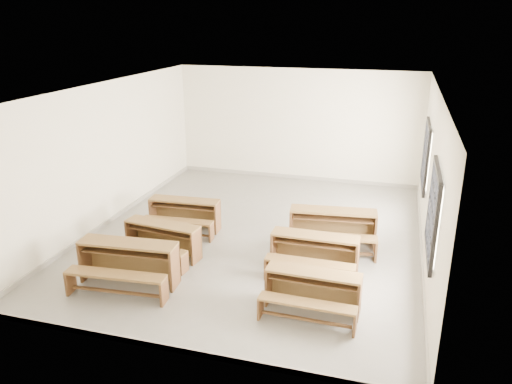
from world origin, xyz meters
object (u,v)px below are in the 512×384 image
(desk_set_3, at_px, (312,289))
(desk_set_4, at_px, (314,251))
(desk_set_2, at_px, (184,212))
(desk_set_5, at_px, (333,226))
(desk_set_0, at_px, (128,260))
(desk_set_1, at_px, (162,238))

(desk_set_3, relative_size, desk_set_4, 0.96)
(desk_set_2, height_order, desk_set_3, desk_set_2)
(desk_set_2, relative_size, desk_set_4, 1.00)
(desk_set_3, bearing_deg, desk_set_5, 92.08)
(desk_set_0, relative_size, desk_set_4, 1.12)
(desk_set_2, distance_m, desk_set_5, 3.31)
(desk_set_1, bearing_deg, desk_set_0, -87.59)
(desk_set_2, relative_size, desk_set_5, 0.87)
(desk_set_2, height_order, desk_set_4, desk_set_4)
(desk_set_2, xyz_separation_m, desk_set_5, (3.31, 0.05, 0.05))
(desk_set_3, bearing_deg, desk_set_4, 100.21)
(desk_set_2, xyz_separation_m, desk_set_3, (3.33, -2.47, -0.01))
(desk_set_5, bearing_deg, desk_set_2, 174.47)
(desk_set_4, height_order, desk_set_5, desk_set_5)
(desk_set_1, relative_size, desk_set_5, 0.88)
(desk_set_1, xyz_separation_m, desk_set_4, (3.01, 0.22, 0.02))
(desk_set_2, bearing_deg, desk_set_0, -92.97)
(desk_set_4, bearing_deg, desk_set_1, -175.60)
(desk_set_1, bearing_deg, desk_set_2, 101.96)
(desk_set_3, bearing_deg, desk_set_0, -177.71)
(desk_set_0, distance_m, desk_set_1, 1.16)
(desk_set_0, xyz_separation_m, desk_set_1, (0.09, 1.15, -0.05))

